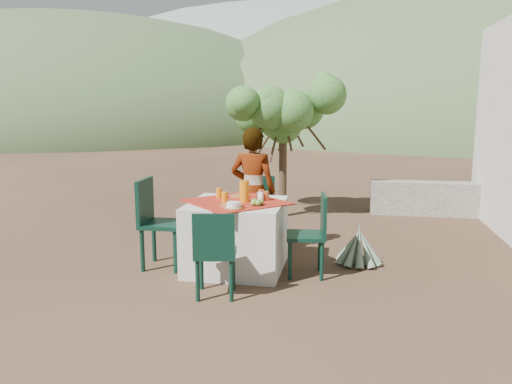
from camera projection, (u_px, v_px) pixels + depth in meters
ground at (172, 268)px, 5.58m from camera, size 160.00×160.00×0.00m
table at (236, 235)px, 5.51m from camera, size 1.30×1.30×0.76m
chair_far at (259, 207)px, 6.54m from camera, size 0.45×0.45×0.87m
chair_near at (215, 250)px, 4.64m from camera, size 0.45×0.45×0.84m
chair_left at (156, 219)px, 5.54m from camera, size 0.48×0.48×1.00m
chair_right at (313, 231)px, 5.26m from camera, size 0.45×0.45×0.88m
person at (253, 191)px, 6.07m from camera, size 0.60×0.43×1.54m
shrub_tree at (288, 119)px, 7.97m from camera, size 1.70×1.66×1.99m
agave at (359, 248)px, 5.69m from camera, size 0.53×0.55×0.58m
stone_wall at (452, 199)px, 8.18m from camera, size 2.60×0.35×0.55m
hill_near_left at (83, 129)px, 37.88m from camera, size 40.00×40.00×16.00m
hill_near_right at (483, 129)px, 38.29m from camera, size 48.00×48.00×20.00m
hill_far_center at (297, 121)px, 56.67m from camera, size 60.00×60.00×24.00m
plate_far at (240, 196)px, 5.72m from camera, size 0.24×0.24×0.01m
plate_near at (231, 205)px, 5.20m from camera, size 0.24×0.24×0.01m
glass_far at (219, 193)px, 5.63m from camera, size 0.07×0.07×0.11m
glass_near at (225, 197)px, 5.38m from camera, size 0.07×0.07×0.11m
juice_pitcher at (244, 191)px, 5.40m from camera, size 0.11×0.11×0.23m
bowl_plate at (234, 208)px, 5.07m from camera, size 0.20×0.20×0.01m
white_bowl at (234, 205)px, 5.06m from camera, size 0.15×0.15×0.05m
jar_left at (266, 196)px, 5.49m from camera, size 0.06×0.06×0.10m
jar_right at (261, 194)px, 5.57m from camera, size 0.07×0.07×0.11m
napkin_holder at (260, 196)px, 5.46m from camera, size 0.09×0.07×0.10m
fruit_cluster at (257, 202)px, 5.21m from camera, size 0.13×0.12×0.07m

